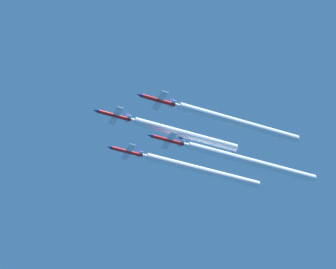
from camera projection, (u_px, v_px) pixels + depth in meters
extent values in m
cylinder|color=red|center=(114.00, 115.00, 211.80)|extent=(1.25, 10.82, 1.25)
cone|color=navy|center=(96.00, 110.00, 209.95)|extent=(1.19, 1.82, 1.19)
ellipsoid|color=#0C263F|center=(107.00, 112.00, 211.44)|extent=(0.69, 2.51, 0.56)
cube|color=silver|center=(116.00, 116.00, 211.90)|extent=(9.11, 2.16, 0.14)
cube|color=silver|center=(128.00, 119.00, 213.24)|extent=(3.87, 1.25, 0.14)
cube|color=navy|center=(128.00, 115.00, 214.24)|extent=(0.11, 1.48, 1.94)
cylinder|color=black|center=(130.00, 120.00, 213.47)|extent=(0.94, 0.68, 0.94)
cylinder|color=red|center=(158.00, 100.00, 202.81)|extent=(1.25, 10.82, 1.25)
cone|color=navy|center=(139.00, 95.00, 200.96)|extent=(1.19, 1.82, 1.19)
ellipsoid|color=#0C263F|center=(151.00, 97.00, 202.45)|extent=(0.69, 2.51, 0.56)
cube|color=silver|center=(160.00, 101.00, 202.91)|extent=(9.11, 2.16, 0.14)
cube|color=silver|center=(172.00, 104.00, 204.25)|extent=(3.87, 1.25, 0.14)
cube|color=navy|center=(172.00, 100.00, 205.25)|extent=(0.11, 1.48, 1.94)
cylinder|color=black|center=(175.00, 105.00, 204.48)|extent=(0.94, 0.68, 0.94)
cylinder|color=red|center=(127.00, 152.00, 222.97)|extent=(1.25, 10.82, 1.25)
cone|color=navy|center=(109.00, 147.00, 221.11)|extent=(1.19, 1.82, 1.19)
ellipsoid|color=#0C263F|center=(120.00, 149.00, 222.61)|extent=(0.69, 2.51, 0.56)
cube|color=silver|center=(128.00, 152.00, 223.06)|extent=(9.11, 2.16, 0.14)
cube|color=silver|center=(140.00, 155.00, 224.41)|extent=(3.87, 1.25, 0.14)
cube|color=navy|center=(140.00, 151.00, 225.40)|extent=(0.11, 1.48, 1.94)
cylinder|color=black|center=(142.00, 155.00, 224.64)|extent=(0.94, 0.68, 0.94)
cylinder|color=red|center=(168.00, 140.00, 214.64)|extent=(1.25, 10.82, 1.25)
cone|color=navy|center=(150.00, 135.00, 212.78)|extent=(1.19, 1.82, 1.19)
ellipsoid|color=#0C263F|center=(161.00, 137.00, 214.28)|extent=(0.69, 2.51, 0.56)
cube|color=silver|center=(169.00, 141.00, 214.74)|extent=(9.11, 2.16, 0.14)
cube|color=silver|center=(181.00, 144.00, 216.08)|extent=(3.87, 1.25, 0.14)
cube|color=navy|center=(181.00, 140.00, 217.07)|extent=(0.11, 1.48, 1.94)
cylinder|color=black|center=(183.00, 144.00, 216.31)|extent=(0.94, 0.68, 0.94)
cylinder|color=white|center=(176.00, 132.00, 218.27)|extent=(1.39, 32.66, 1.39)
cylinder|color=white|center=(187.00, 135.00, 219.42)|extent=(2.65, 37.56, 2.65)
cylinder|color=white|center=(228.00, 120.00, 209.98)|extent=(1.39, 37.45, 1.39)
cylinder|color=white|center=(240.00, 123.00, 211.30)|extent=(2.65, 43.07, 2.65)
cylinder|color=white|center=(192.00, 168.00, 230.25)|extent=(1.39, 38.22, 1.39)
cylinder|color=white|center=(204.00, 171.00, 231.59)|extent=(2.65, 43.95, 2.65)
cylinder|color=white|center=(240.00, 159.00, 222.58)|extent=(1.39, 42.73, 1.39)
cylinder|color=white|center=(253.00, 163.00, 224.08)|extent=(2.65, 49.14, 2.65)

